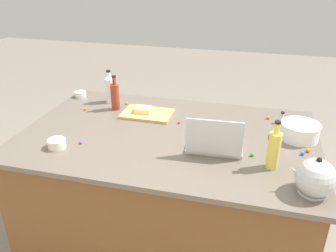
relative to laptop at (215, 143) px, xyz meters
The scene contains 23 objects.
ground_plane 1.00m from the laptop, 23.94° to the right, with size 12.00×12.00×0.00m, color slate.
island_counter 0.60m from the laptop, 23.94° to the right, with size 1.78×1.14×0.90m.
laptop is the anchor object (origin of this frame).
mixing_bowl_large 0.54m from the laptop, 150.10° to the right, with size 0.23×0.23×0.10m.
bottle_oil 0.33m from the laptop, 162.01° to the left, with size 0.06×0.06×0.26m.
bottle_vinegar 1.00m from the laptop, 31.67° to the right, with size 0.07×0.07×0.24m.
bottle_soy 0.86m from the laptop, 28.18° to the right, with size 0.06×0.06×0.25m.
kettle 0.56m from the laptop, 150.67° to the left, with size 0.21×0.18×0.20m.
cutting_board 0.63m from the laptop, 35.66° to the right, with size 0.34×0.23×0.02m, color tan.
butter_stick_left 0.67m from the laptop, 35.42° to the right, with size 0.11×0.04×0.04m, color #F4E58C.
butter_stick_right 0.64m from the laptop, 32.58° to the right, with size 0.11×0.04×0.04m, color #F4E58C.
ramekin_small 0.89m from the laptop, 12.78° to the left, with size 0.10×0.10×0.05m, color beige.
ramekin_medium 1.25m from the laptop, 26.66° to the right, with size 0.09×0.09×0.04m, color beige.
kitchen_timer 0.60m from the laptop, 128.45° to the right, with size 0.07×0.07×0.08m.
candy_0 0.48m from the laptop, behind, with size 0.02×0.02×0.02m, color blue.
candy_1 0.21m from the laptop, behind, with size 0.02×0.02×0.02m, color green.
candy_2 0.77m from the laptop, ahead, with size 0.02×0.02×0.02m, color #CC3399.
candy_3 1.02m from the laptop, 19.16° to the right, with size 0.02×0.02×0.02m, color orange.
candy_4 0.59m from the laptop, 119.62° to the right, with size 0.02×0.02×0.02m, color orange.
candy_5 0.33m from the laptop, 61.09° to the right, with size 0.02×0.02×0.02m, color green.
candy_6 0.52m from the laptop, 167.60° to the right, with size 0.02×0.02×0.02m, color orange.
candy_7 0.39m from the laptop, 46.83° to the right, with size 0.01×0.01×0.01m, color red.
candy_8 0.87m from the laptop, 35.33° to the right, with size 0.02×0.02×0.02m, color orange.
Camera 1 is at (-0.48, 1.81, 1.86)m, focal length 36.81 mm.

